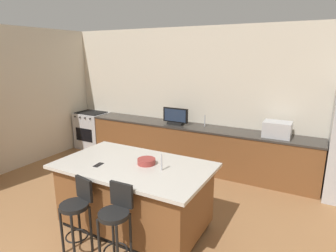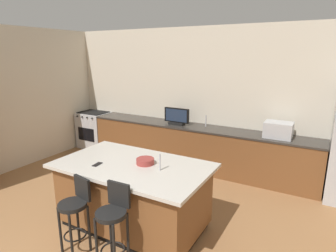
# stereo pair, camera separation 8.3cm
# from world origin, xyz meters

# --- Properties ---
(wall_back) EXTENTS (7.21, 0.12, 2.93)m
(wall_back) POSITION_xyz_m (0.00, 4.96, 1.47)
(wall_back) COLOR beige
(wall_back) RESTS_ON ground_plane
(counter_back) EXTENTS (4.92, 0.62, 0.92)m
(counter_back) POSITION_xyz_m (-0.07, 4.58, 0.46)
(counter_back) COLOR brown
(counter_back) RESTS_ON ground_plane
(kitchen_island) EXTENTS (2.09, 1.22, 0.94)m
(kitchen_island) POSITION_xyz_m (0.06, 2.21, 0.48)
(kitchen_island) COLOR black
(kitchen_island) RESTS_ON ground_plane
(range_oven) EXTENTS (0.76, 0.63, 0.94)m
(range_oven) POSITION_xyz_m (-2.92, 4.58, 0.47)
(range_oven) COLOR #B7BABF
(range_oven) RESTS_ON ground_plane
(microwave) EXTENTS (0.48, 0.36, 0.28)m
(microwave) POSITION_xyz_m (1.56, 4.58, 1.06)
(microwave) COLOR #B7BABF
(microwave) RESTS_ON counter_back
(tv_monitor) EXTENTS (0.56, 0.16, 0.36)m
(tv_monitor) POSITION_xyz_m (-0.48, 4.53, 1.08)
(tv_monitor) COLOR black
(tv_monitor) RESTS_ON counter_back
(sink_faucet_back) EXTENTS (0.02, 0.02, 0.24)m
(sink_faucet_back) POSITION_xyz_m (0.13, 4.68, 1.04)
(sink_faucet_back) COLOR #B2B2B7
(sink_faucet_back) RESTS_ON counter_back
(sink_faucet_island) EXTENTS (0.02, 0.02, 0.22)m
(sink_faucet_island) POSITION_xyz_m (0.50, 2.21, 1.05)
(sink_faucet_island) COLOR #B2B2B7
(sink_faucet_island) RESTS_ON kitchen_island
(bar_stool_left) EXTENTS (0.34, 0.36, 0.95)m
(bar_stool_left) POSITION_xyz_m (-0.23, 1.44, 0.56)
(bar_stool_left) COLOR black
(bar_stool_left) RESTS_ON ground_plane
(bar_stool_right) EXTENTS (0.34, 0.34, 1.01)m
(bar_stool_right) POSITION_xyz_m (0.37, 1.44, 0.61)
(bar_stool_right) COLOR black
(bar_stool_right) RESTS_ON ground_plane
(fruit_bowl) EXTENTS (0.24, 0.24, 0.08)m
(fruit_bowl) POSITION_xyz_m (0.21, 2.30, 0.98)
(fruit_bowl) COLOR #993833
(fruit_bowl) RESTS_ON kitchen_island
(cell_phone) EXTENTS (0.08, 0.16, 0.01)m
(cell_phone) POSITION_xyz_m (-0.33, 1.96, 0.94)
(cell_phone) COLOR black
(cell_phone) RESTS_ON kitchen_island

